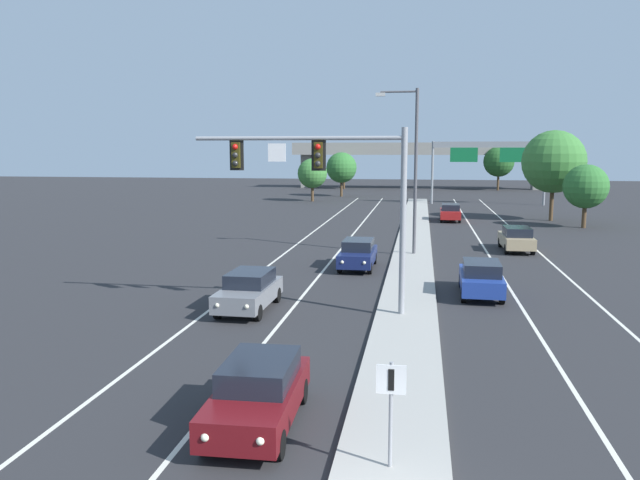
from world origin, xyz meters
The scene contains 22 objects.
median_island centered at (0.00, 18.00, 0.07)m, with size 2.40×110.00×0.15m, color #9E9B93.
lane_stripe_oncoming_center centered at (-4.70, 25.00, 0.00)m, with size 0.14×100.00×0.01m, color silver.
lane_stripe_receding_center centered at (4.70, 25.00, 0.00)m, with size 0.14×100.00×0.01m, color silver.
edge_stripe_left centered at (-8.00, 25.00, 0.00)m, with size 0.14×100.00×0.01m, color silver.
edge_stripe_right centered at (8.00, 25.00, 0.00)m, with size 0.14×100.00×0.01m, color silver.
overhead_signal_mast centered at (-2.90, 14.46, 5.38)m, with size 8.33×0.44×7.20m.
median_sign_post centered at (-0.04, 2.37, 1.59)m, with size 0.60×0.10×2.20m.
street_lamp_median centered at (-0.14, 29.04, 5.79)m, with size 2.58×0.28×10.00m.
car_oncoming_darkred centered at (-3.24, 4.14, 0.82)m, with size 1.90×4.50×1.58m.
car_oncoming_grey centered at (-6.40, 14.64, 0.82)m, with size 1.89×4.50×1.58m.
car_oncoming_navy centered at (-2.93, 24.44, 0.82)m, with size 1.85×4.48×1.58m.
car_receding_blue centered at (3.20, 18.76, 0.82)m, with size 1.93×4.51×1.58m.
car_receding_tan centered at (6.60, 32.02, 0.82)m, with size 1.86×4.48×1.58m.
car_receding_red centered at (3.12, 48.82, 0.82)m, with size 1.89×4.50×1.58m.
highway_sign_gantry centered at (8.20, 67.27, 6.16)m, with size 13.28×0.42×7.50m.
overpass_bridge centered at (0.00, 97.56, 5.78)m, with size 42.40×6.40×7.65m.
tree_far_left_a centered at (-13.20, 68.62, 3.53)m, with size 3.75×3.75×5.42m.
tree_far_left_c centered at (-12.34, 94.33, 3.60)m, with size 3.82×3.82×5.53m.
tree_far_right_b centered at (12.60, 94.60, 4.61)m, with size 4.88×4.88×7.06m.
tree_far_right_c centered at (13.96, 45.41, 3.46)m, with size 3.67×3.67×5.31m.
tree_far_right_a centered at (12.33, 50.62, 5.41)m, with size 5.72×5.72×8.28m.
tree_far_left_b centered at (-10.62, 77.45, 4.01)m, with size 4.25×4.25×6.15m.
Camera 1 is at (0.47, -9.59, 6.51)m, focal length 35.16 mm.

